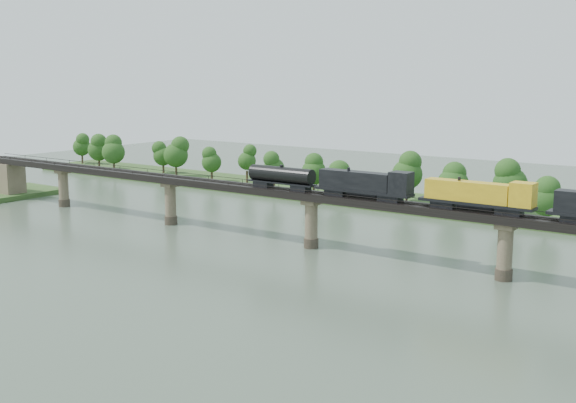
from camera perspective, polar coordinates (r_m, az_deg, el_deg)
The scene contains 6 objects.
ground at distance 124.75m, azimuth -5.96°, elevation -6.29°, with size 400.00×400.00×0.00m, color #3B4B3B.
far_bank at distance 194.52m, azimuth 10.97°, elevation -0.28°, with size 300.00×24.00×1.60m, color #2B481D.
bridge at distance 146.44m, azimuth 1.85°, elevation -1.60°, with size 236.00×30.00×11.50m.
bridge_superstructure at distance 145.30m, azimuth 1.87°, elevation 0.85°, with size 220.00×4.90×0.75m.
far_treeline at distance 192.89m, azimuth 8.27°, elevation 2.13°, with size 289.06×17.54×13.60m.
freight_train at distance 131.84m, azimuth 11.69°, elevation 0.78°, with size 82.86×3.23×5.70m.
Camera 1 is at (80.31, -88.87, 34.85)m, focal length 45.00 mm.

